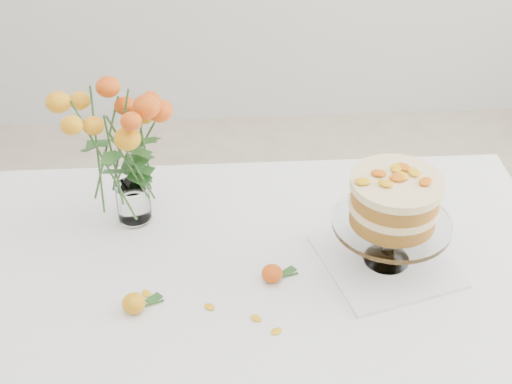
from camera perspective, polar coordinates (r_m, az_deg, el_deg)
table at (r=1.71m, az=0.41°, el=-8.58°), size 1.43×0.93×0.76m
napkin at (r=1.71m, az=10.35°, el=-5.47°), size 0.35×0.35×0.01m
cake_stand at (r=1.60m, az=10.98°, el=-1.03°), size 0.27×0.27×0.24m
rose_vase at (r=1.69m, az=-10.43°, el=4.40°), size 0.28×0.28×0.42m
loose_rose_near at (r=1.58m, az=-9.75°, el=-8.77°), size 0.09×0.05×0.04m
loose_rose_far at (r=1.63m, az=1.31°, el=-6.53°), size 0.09×0.05×0.04m
stray_petal_a at (r=1.58m, az=-3.75°, el=-9.16°), size 0.03×0.02×0.00m
stray_petal_b at (r=1.55m, az=0.02°, el=-10.07°), size 0.03×0.02×0.00m
stray_petal_c at (r=1.53m, az=1.64°, el=-11.09°), size 0.03×0.02×0.00m
stray_petal_d at (r=1.62m, az=-8.76°, el=-8.03°), size 0.03×0.02×0.00m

